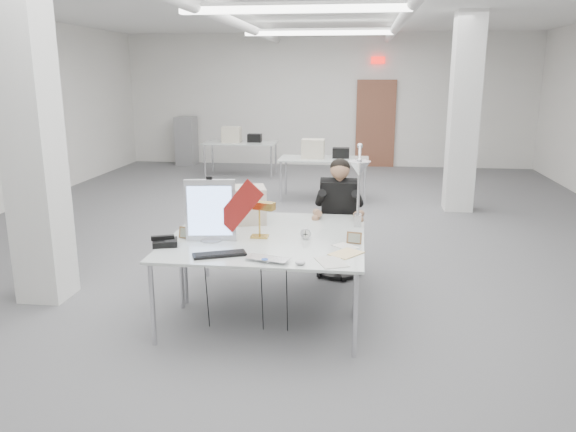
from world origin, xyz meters
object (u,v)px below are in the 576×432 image
desk_main (259,251)px  seated_person (339,199)px  laptop (265,261)px  desk_phone (165,243)px  architect_lamp (359,184)px  bankers_lamp (260,221)px  beige_monitor (246,205)px  monitor (210,210)px  office_chair (339,235)px

desk_main → seated_person: size_ratio=1.81×
laptop → desk_main: bearing=122.3°
seated_person → desk_phone: size_ratio=4.68×
desk_main → architect_lamp: size_ratio=1.91×
laptop → bankers_lamp: bankers_lamp is taller
seated_person → beige_monitor: (-0.93, -0.58, 0.04)m
desk_phone → architect_lamp: 1.85m
seated_person → monitor: size_ratio=1.76×
desk_main → monitor: bearing=155.4°
desk_phone → beige_monitor: (0.55, 0.89, 0.16)m
office_chair → desk_phone: (-1.48, -1.52, 0.31)m
office_chair → beige_monitor: (-0.93, -0.63, 0.47)m
desk_main → laptop: laptop is taller
desk_main → laptop: 0.35m
monitor → architect_lamp: bearing=9.3°
office_chair → seated_person: (0.00, -0.05, 0.43)m
desk_main → beige_monitor: beige_monitor is taller
beige_monitor → architect_lamp: architect_lamp is taller
desk_main → office_chair: bearing=67.8°
office_chair → bankers_lamp: (-0.69, -1.16, 0.45)m
architect_lamp → monitor: bearing=-144.4°
desk_main → seated_person: (0.63, 1.49, 0.16)m
desk_phone → beige_monitor: 1.06m
beige_monitor → bankers_lamp: bearing=-81.9°
laptop → architect_lamp: bearing=68.4°
laptop → bankers_lamp: 0.75m
seated_person → beige_monitor: 1.09m
bankers_lamp → architect_lamp: size_ratio=0.34×
desk_phone → bankers_lamp: bearing=6.6°
architect_lamp → seated_person: bearing=121.5°
desk_main → office_chair: size_ratio=1.92×
beige_monitor → architect_lamp: bearing=-28.7°
office_chair → beige_monitor: 1.21m
desk_main → office_chair: (0.63, 1.54, -0.27)m
laptop → bankers_lamp: bearing=118.3°
bankers_lamp → desk_phone: (-0.79, -0.36, -0.13)m
monitor → desk_phone: 0.49m
seated_person → architect_lamp: bearing=-75.7°
office_chair → monitor: monitor is taller
monitor → laptop: bearing=-52.1°
laptop → architect_lamp: 1.31m
seated_person → monitor: 1.69m
seated_person → bankers_lamp: 1.31m
office_chair → architect_lamp: bearing=-76.5°
seated_person → bankers_lamp: (-0.69, -1.11, 0.02)m
laptop → beige_monitor: beige_monitor is taller
monitor → bankers_lamp: size_ratio=1.76×
beige_monitor → laptop: bearing=-87.7°
monitor → desk_main: bearing=-33.2°
monitor → architect_lamp: size_ratio=0.60×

